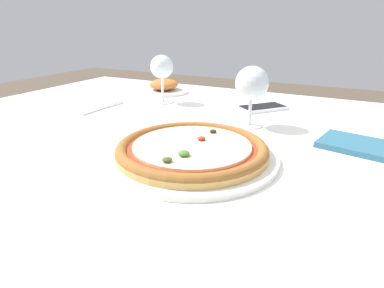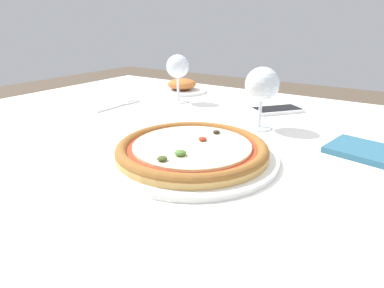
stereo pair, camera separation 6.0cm
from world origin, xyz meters
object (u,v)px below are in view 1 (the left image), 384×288
cell_phone (262,108)px  wine_glass_far_right (162,69)px  side_plate (164,87)px  pizza_plate (192,151)px  dining_table (151,159)px  wine_glass_far_left (252,84)px  fork (104,108)px

cell_phone → wine_glass_far_right: bearing=-169.2°
side_plate → pizza_plate: bearing=-53.1°
dining_table → cell_phone: cell_phone is taller
dining_table → side_plate: size_ratio=7.09×
wine_glass_far_left → side_plate: bearing=148.6°
pizza_plate → wine_glass_far_left: wine_glass_far_left is taller
dining_table → fork: 0.26m
pizza_plate → wine_glass_far_left: (0.03, 0.25, 0.09)m
pizza_plate → wine_glass_far_left: 0.26m
wine_glass_far_right → side_plate: (-0.08, 0.13, -0.09)m
wine_glass_far_left → wine_glass_far_right: bearing=160.7°
side_plate → wine_glass_far_left: bearing=-31.4°
wine_glass_far_right → pizza_plate: bearing=-51.0°
dining_table → side_plate: side_plate is taller
wine_glass_far_right → cell_phone: bearing=10.8°
fork → wine_glass_far_left: wine_glass_far_left is taller
pizza_plate → wine_glass_far_right: 0.47m
fork → cell_phone: cell_phone is taller
wine_glass_far_right → side_plate: wine_glass_far_right is taller
pizza_plate → wine_glass_far_right: size_ratio=2.17×
pizza_plate → cell_phone: pizza_plate is taller
wine_glass_far_left → dining_table: bearing=-149.9°
wine_glass_far_left → wine_glass_far_right: (-0.32, 0.11, 0.00)m
dining_table → wine_glass_far_right: 0.32m
pizza_plate → fork: size_ratio=1.92×
pizza_plate → wine_glass_far_right: (-0.29, 0.36, 0.09)m
pizza_plate → wine_glass_far_right: wine_glass_far_right is taller
dining_table → pizza_plate: (0.18, -0.12, 0.10)m
wine_glass_far_right → wine_glass_far_left: bearing=-19.3°
pizza_plate → fork: (-0.41, 0.21, -0.01)m
pizza_plate → fork: bearing=152.5°
wine_glass_far_left → cell_phone: bearing=95.1°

